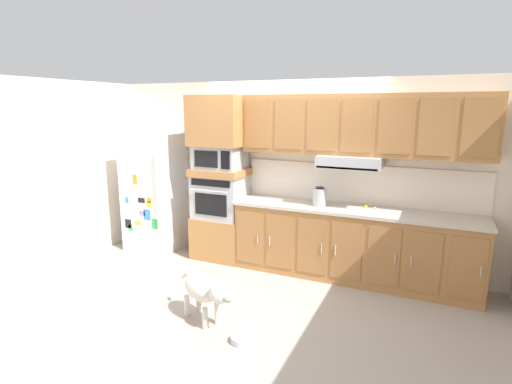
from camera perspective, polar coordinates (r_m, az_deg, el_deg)
The scene contains 17 objects.
ground_plane at distance 4.98m, azimuth 0.39°, elevation -13.47°, with size 9.60×9.60×0.00m, color #9E9389.
back_kitchen_wall at distance 5.60m, azimuth 5.03°, elevation 2.79°, with size 6.20×0.12×2.50m, color silver.
side_panel_left at distance 6.25m, azimuth -23.79°, elevation 2.77°, with size 0.12×7.10×2.50m, color silver.
refrigerator at distance 6.28m, azimuth -14.23°, elevation 0.03°, with size 0.76×0.73×1.76m.
oven_base_cabinet at distance 5.88m, azimuth -4.89°, elevation -6.31°, with size 0.74×0.62×0.60m, color #A8703D.
built_in_oven at distance 5.72m, azimuth -5.01°, elevation -0.59°, with size 0.70×0.62×0.60m.
appliance_mid_shelf at distance 5.65m, azimuth -5.06°, elevation 2.88°, with size 0.74×0.62×0.10m, color #A8703D.
microwave at distance 5.62m, azimuth -5.11°, elevation 4.99°, with size 0.64×0.54×0.32m.
appliance_upper_cabinet at distance 5.59m, azimuth -5.20°, elevation 10.09°, with size 0.74×0.62×0.68m, color #A8703D.
lower_cabinet_run at distance 5.22m, azimuth 13.41°, elevation -7.36°, with size 2.99×0.63×0.88m.
countertop_slab at distance 5.09m, azimuth 13.67°, elevation -2.46°, with size 3.03×0.64×0.04m, color #BCB2A3.
backsplash_panel at distance 5.31m, azimuth 14.40°, elevation 1.08°, with size 3.03×0.02×0.50m, color white.
upper_cabinet_with_hood at distance 5.07m, azimuth 14.45°, elevation 8.92°, with size 2.99×0.48×0.88m.
screwdriver at distance 5.17m, azimuth 15.58°, elevation -1.97°, with size 0.16×0.15×0.03m.
electric_kettle at distance 5.10m, azimuth 9.06°, elevation -0.69°, with size 0.17×0.17×0.24m.
dog at distance 4.14m, azimuth -7.26°, elevation -13.64°, with size 0.83×0.49×0.55m.
dog_food_bowl at distance 3.96m, azimuth -2.12°, elevation -20.20°, with size 0.20×0.20×0.06m.
Camera 1 is at (1.82, -4.11, 2.14)m, focal length 28.07 mm.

